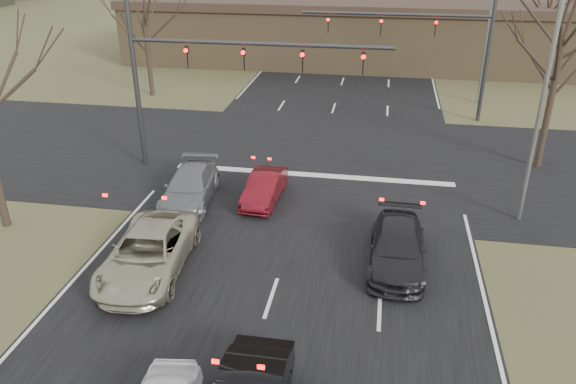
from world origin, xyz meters
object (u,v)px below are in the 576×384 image
Objects in this scene: streetlight_right_far at (487,17)px; car_silver_suv at (148,253)px; car_grey_ahead at (190,187)px; car_red_ahead at (264,188)px; mast_arm_near at (201,67)px; building at (374,31)px; streetlight_right_near at (540,86)px; car_charcoal_sedan at (397,248)px; mast_arm_far at (440,36)px.

car_silver_suv is at bearing -120.77° from streetlight_right_far.
car_grey_ahead is 3.23m from car_red_ahead.
mast_arm_near is 2.20× the size of car_silver_suv.
car_grey_ahead is (0.38, -3.68, -4.37)m from mast_arm_near.
building is 7.70× the size of car_silver_suv.
car_grey_ahead is at bearing -165.65° from car_red_ahead.
streetlight_right_far is (0.50, 17.00, 0.00)m from streetlight_right_near.
car_silver_suv is (-13.30, -6.18, -4.82)m from streetlight_right_near.
mast_arm_near is at bearing 90.51° from car_grey_ahead.
car_charcoal_sedan reaches higher than car_red_ahead.
mast_arm_near is 1.21× the size of streetlight_right_far.
mast_arm_far is 22.36m from car_silver_suv.
building is 26.14m from mast_arm_near.
building is 4.24× the size of streetlight_right_near.
mast_arm_near reaches higher than car_grey_ahead.
building is at bearing 75.10° from car_silver_suv.
car_red_ahead is (2.80, 6.14, -0.15)m from car_silver_suv.
car_charcoal_sedan is (2.00, -32.27, -1.97)m from building.
car_grey_ahead is at bearing -84.13° from mast_arm_near.
streetlight_right_far is (3.14, 4.00, 0.57)m from mast_arm_far.
streetlight_right_near is at bearing -78.53° from mast_arm_far.
car_grey_ahead reaches higher than car_charcoal_sedan.
mast_arm_near is 3.25× the size of car_red_ahead.
streetlight_right_far is at bearing 45.93° from car_grey_ahead.
mast_arm_near is at bearing 167.95° from streetlight_right_near.
car_red_ahead is at bearing -122.86° from streetlight_right_far.
car_silver_suv is at bearing -166.07° from car_charcoal_sedan.
mast_arm_near is at bearing 142.99° from car_charcoal_sedan.
car_red_ahead is at bearing -97.49° from building.
streetlight_right_far is 2.07× the size of car_grey_ahead.
mast_arm_far is at bearing 41.22° from mast_arm_near.
car_silver_suv is 1.16× the size of car_charcoal_sedan.
streetlight_right_near is 17.01m from streetlight_right_far.
mast_arm_near is (-7.23, -25.00, 2.41)m from building.
building is at bearing 105.58° from mast_arm_far.
building is at bearing 123.65° from streetlight_right_far.
car_red_ahead is at bearing 6.14° from car_grey_ahead.
streetlight_right_near reaches higher than mast_arm_near.
car_grey_ahead is at bearing -128.88° from mast_arm_far.
mast_arm_far reaches higher than building.
car_charcoal_sedan is (-2.18, -17.27, -4.33)m from mast_arm_far.
building is 32.39m from car_charcoal_sedan.
mast_arm_near and mast_arm_far have the same top height.
car_silver_suv is 6.75m from car_red_ahead.
mast_arm_far is 13.28m from streetlight_right_near.
car_charcoal_sedan is 9.55m from car_grey_ahead.
streetlight_right_near reaches higher than car_silver_suv.
streetlight_right_far is 20.88m from car_red_ahead.
streetlight_right_near is at bearing -12.05° from mast_arm_near.
streetlight_right_near reaches higher than car_red_ahead.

